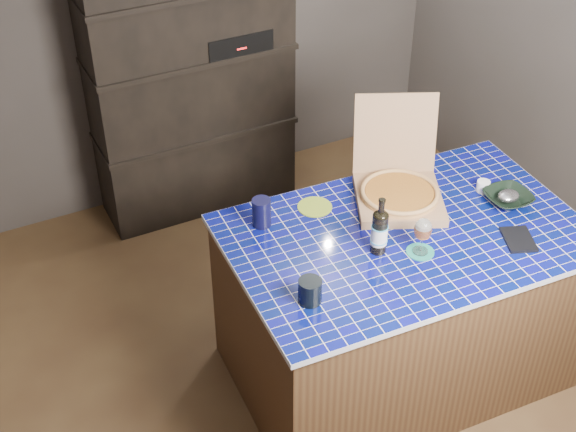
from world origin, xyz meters
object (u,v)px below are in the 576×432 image
wine_glass (423,230)px  kitchen_island (399,304)px  mead_bottle (379,231)px  pizza_box (399,189)px  bowl (508,198)px  dvd_case (518,239)px

wine_glass → kitchen_island: bearing=80.1°
mead_bottle → wine_glass: 0.18m
kitchen_island → pizza_box: 0.56m
wine_glass → pizza_box: bearing=71.4°
kitchen_island → bowl: bearing=0.8°
kitchen_island → mead_bottle: 0.58m
bowl → wine_glass: bearing=-168.1°
dvd_case → wine_glass: bearing=-174.8°
kitchen_island → mead_bottle: (-0.18, -0.05, 0.55)m
pizza_box → bowl: size_ratio=2.81×
wine_glass → mead_bottle: bearing=150.0°
mead_bottle → wine_glass: size_ratio=1.60×
mead_bottle → bowl: (0.73, 0.03, -0.08)m
dvd_case → bowl: 0.28m
mead_bottle → bowl: size_ratio=1.30×
kitchen_island → pizza_box: size_ratio=2.72×
kitchen_island → bowl: 0.72m
kitchen_island → wine_glass: (-0.02, -0.14, 0.56)m
kitchen_island → bowl: (0.55, -0.02, 0.46)m
wine_glass → bowl: size_ratio=0.81×
pizza_box → wine_glass: pizza_box is taller
pizza_box → mead_bottle: pizza_box is taller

